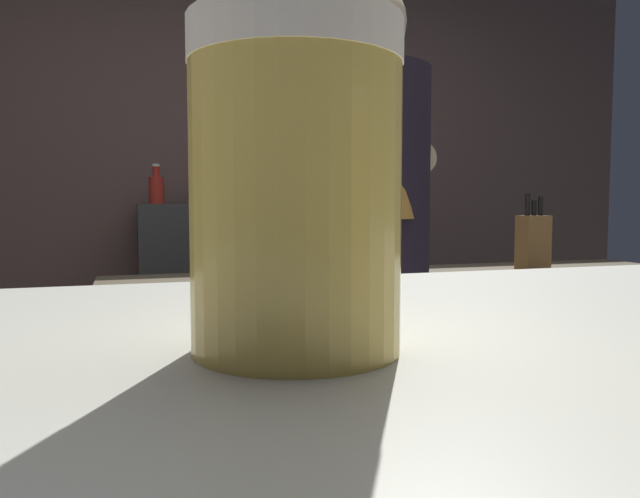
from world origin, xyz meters
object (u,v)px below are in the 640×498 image
object	(u,v)px
bottle_hot_sauce	(156,189)
bartender	(361,273)
mixing_bowl	(310,268)
pint_glass_far	(296,190)
bottle_olive_oil	(273,186)
knife_block	(533,242)
bottle_vinegar	(210,185)
chefs_knife	(395,277)

from	to	relation	value
bottle_hot_sauce	bartender	bearing A→B (deg)	-77.00
bartender	mixing_bowl	xyz separation A→B (m)	(0.04, 0.57, -0.04)
pint_glass_far	bottle_olive_oil	world-z (taller)	bottle_olive_oil
knife_block	bottle_vinegar	bearing A→B (deg)	124.84
bartender	pint_glass_far	xyz separation A→B (m)	(-0.48, -1.15, 0.17)
bartender	bottle_hot_sauce	xyz separation A→B (m)	(-0.41, 1.77, 0.25)
bottle_hot_sauce	mixing_bowl	bearing A→B (deg)	-69.51
bottle_olive_oil	bottle_vinegar	distance (m)	0.33
bottle_hot_sauce	bottle_olive_oil	size ratio (longest dim) A/B	0.82
bottle_hot_sauce	bottle_vinegar	bearing A→B (deg)	20.56
chefs_knife	pint_glass_far	size ratio (longest dim) A/B	1.90
mixing_bowl	bartender	bearing A→B (deg)	-93.90
knife_block	bottle_olive_oil	distance (m)	1.50
bartender	knife_block	distance (m)	0.98
knife_block	bottle_olive_oil	world-z (taller)	bottle_olive_oil
bartender	bottle_hot_sauce	world-z (taller)	bartender
bottle_hot_sauce	pint_glass_far	bearing A→B (deg)	-91.47
bartender	mixing_bowl	distance (m)	0.57
chefs_knife	bottle_olive_oil	xyz separation A→B (m)	(-0.08, 1.39, 0.34)
bottle_hot_sauce	bottle_olive_oil	xyz separation A→B (m)	(0.61, 0.03, 0.02)
bottle_hot_sauce	bottle_vinegar	distance (m)	0.30
bottle_hot_sauce	bottle_vinegar	world-z (taller)	bottle_vinegar
bottle_vinegar	bottle_hot_sauce	bearing A→B (deg)	-159.44
bartender	pint_glass_far	size ratio (longest dim) A/B	13.52
chefs_knife	bottle_vinegar	distance (m)	1.56
chefs_knife	bottle_vinegar	size ratio (longest dim) A/B	0.94
pint_glass_far	bottle_vinegar	bearing A→B (deg)	83.24
mixing_bowl	bottle_vinegar	world-z (taller)	bottle_vinegar
pint_glass_far	bottle_vinegar	size ratio (longest dim) A/B	0.49
bottle_vinegar	mixing_bowl	bearing A→B (deg)	-82.86
mixing_bowl	bottle_olive_oil	bearing A→B (deg)	82.61
chefs_knife	bottle_vinegar	world-z (taller)	bottle_vinegar
mixing_bowl	pint_glass_far	world-z (taller)	pint_glass_far
chefs_knife	bottle_hot_sauce	size ratio (longest dim) A/B	1.19
knife_block	pint_glass_far	world-z (taller)	pint_glass_far
pint_glass_far	chefs_knife	bearing A→B (deg)	63.91
mixing_bowl	bottle_hot_sauce	bearing A→B (deg)	110.49
mixing_bowl	chefs_knife	world-z (taller)	mixing_bowl
chefs_knife	pint_glass_far	distance (m)	1.75
mixing_bowl	pint_glass_far	size ratio (longest dim) A/B	1.43
knife_block	bottle_olive_oil	size ratio (longest dim) A/B	1.14
knife_block	bottle_hot_sauce	bearing A→B (deg)	134.15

